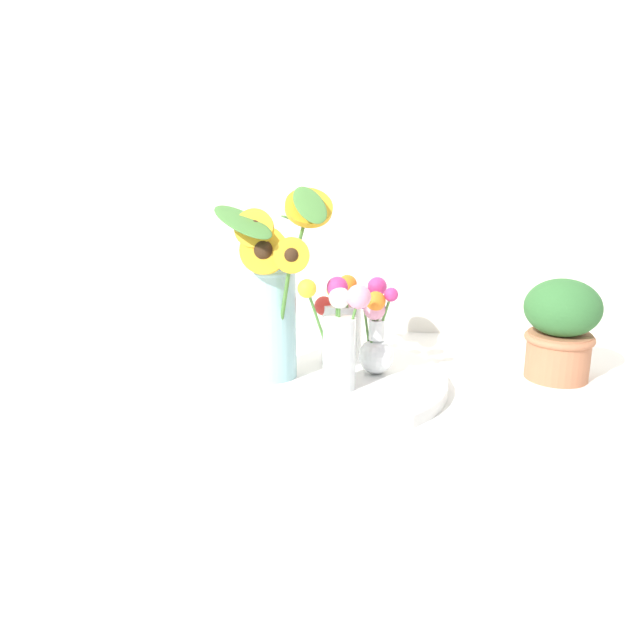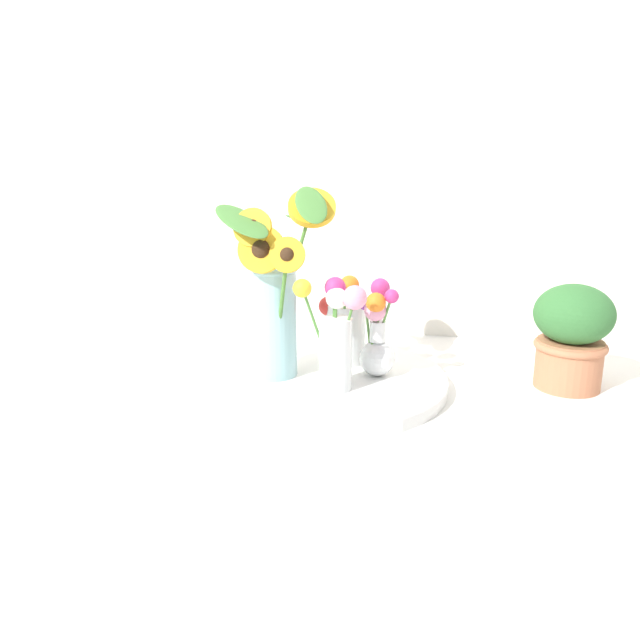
{
  "view_description": "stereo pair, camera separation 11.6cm",
  "coord_description": "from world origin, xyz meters",
  "px_view_note": "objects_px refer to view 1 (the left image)",
  "views": [
    {
      "loc": [
        0.11,
        -1.06,
        0.44
      ],
      "look_at": [
        0.0,
        0.05,
        0.13
      ],
      "focal_mm": 35.0,
      "sensor_mm": 36.0,
      "label": 1
    },
    {
      "loc": [
        0.22,
        -1.04,
        0.44
      ],
      "look_at": [
        0.0,
        0.05,
        0.13
      ],
      "focal_mm": 35.0,
      "sensor_mm": 36.0,
      "label": 2
    }
  ],
  "objects_px": {
    "vase_small_back": "(341,325)",
    "vase_small_center": "(340,334)",
    "mason_jar_sunflowers": "(274,299)",
    "potted_plant": "(561,326)",
    "serving_tray": "(320,381)",
    "vase_bulb_right": "(376,333)"
  },
  "relations": [
    {
      "from": "vase_small_back",
      "to": "vase_small_center",
      "type": "bearing_deg",
      "value": -87.04
    },
    {
      "from": "mason_jar_sunflowers",
      "to": "potted_plant",
      "type": "bearing_deg",
      "value": 10.9
    },
    {
      "from": "mason_jar_sunflowers",
      "to": "vase_small_center",
      "type": "height_order",
      "value": "mason_jar_sunflowers"
    },
    {
      "from": "vase_small_center",
      "to": "potted_plant",
      "type": "xyz_separation_m",
      "value": [
        0.42,
        0.15,
        -0.02
      ]
    },
    {
      "from": "vase_small_back",
      "to": "serving_tray",
      "type": "bearing_deg",
      "value": -111.35
    },
    {
      "from": "vase_bulb_right",
      "to": "potted_plant",
      "type": "xyz_separation_m",
      "value": [
        0.36,
        0.07,
        0.0
      ]
    },
    {
      "from": "vase_bulb_right",
      "to": "mason_jar_sunflowers",
      "type": "bearing_deg",
      "value": -168.99
    },
    {
      "from": "serving_tray",
      "to": "vase_bulb_right",
      "type": "xyz_separation_m",
      "value": [
        0.1,
        0.03,
        0.09
      ]
    },
    {
      "from": "serving_tray",
      "to": "potted_plant",
      "type": "bearing_deg",
      "value": 11.51
    },
    {
      "from": "potted_plant",
      "to": "vase_small_center",
      "type": "bearing_deg",
      "value": -160.16
    },
    {
      "from": "vase_small_back",
      "to": "potted_plant",
      "type": "bearing_deg",
      "value": 1.24
    },
    {
      "from": "serving_tray",
      "to": "potted_plant",
      "type": "height_order",
      "value": "potted_plant"
    },
    {
      "from": "mason_jar_sunflowers",
      "to": "vase_small_center",
      "type": "xyz_separation_m",
      "value": [
        0.12,
        -0.05,
        -0.05
      ]
    },
    {
      "from": "serving_tray",
      "to": "vase_bulb_right",
      "type": "bearing_deg",
      "value": 13.76
    },
    {
      "from": "vase_small_center",
      "to": "vase_bulb_right",
      "type": "height_order",
      "value": "vase_small_center"
    },
    {
      "from": "vase_small_center",
      "to": "potted_plant",
      "type": "distance_m",
      "value": 0.45
    },
    {
      "from": "serving_tray",
      "to": "vase_small_center",
      "type": "distance_m",
      "value": 0.13
    },
    {
      "from": "mason_jar_sunflowers",
      "to": "potted_plant",
      "type": "relative_size",
      "value": 1.78
    },
    {
      "from": "serving_tray",
      "to": "mason_jar_sunflowers",
      "type": "relative_size",
      "value": 1.36
    },
    {
      "from": "vase_small_back",
      "to": "mason_jar_sunflowers",
      "type": "bearing_deg",
      "value": -140.79
    },
    {
      "from": "mason_jar_sunflowers",
      "to": "potted_plant",
      "type": "height_order",
      "value": "mason_jar_sunflowers"
    },
    {
      "from": "vase_small_center",
      "to": "vase_bulb_right",
      "type": "xyz_separation_m",
      "value": [
        0.06,
        0.08,
        -0.02
      ]
    }
  ]
}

